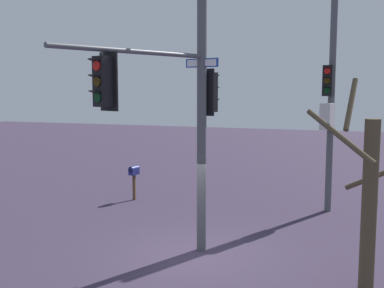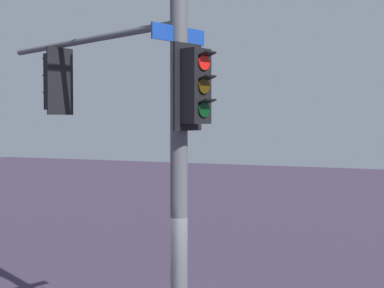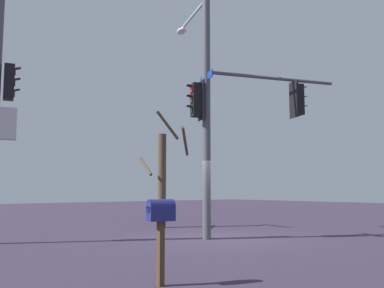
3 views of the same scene
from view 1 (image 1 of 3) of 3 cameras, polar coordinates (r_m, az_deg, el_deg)
ground_plane at (r=13.75m, az=0.27°, el=-12.90°), size 80.00×80.00×0.00m
main_signal_pole_assembly at (r=12.74m, az=-0.07°, el=6.65°), size 4.75×5.27×8.16m
secondary_pole_assembly at (r=18.27m, az=15.96°, el=4.98°), size 0.52×0.78×8.35m
mailbox at (r=19.90m, az=-6.86°, el=-3.44°), size 0.34×0.48×1.41m
bare_tree_behind_pole at (r=11.62m, az=19.98°, el=-5.86°), size 2.40×2.42×4.84m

